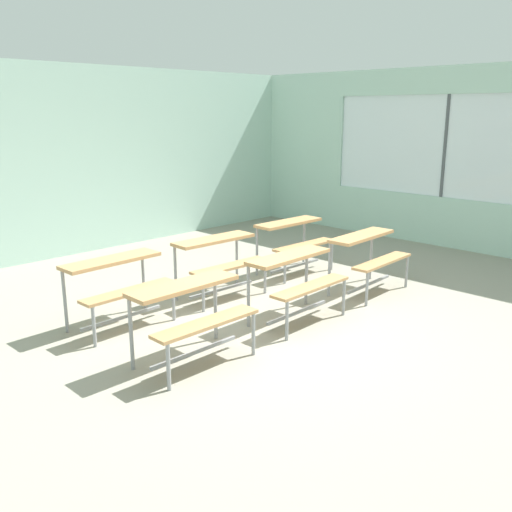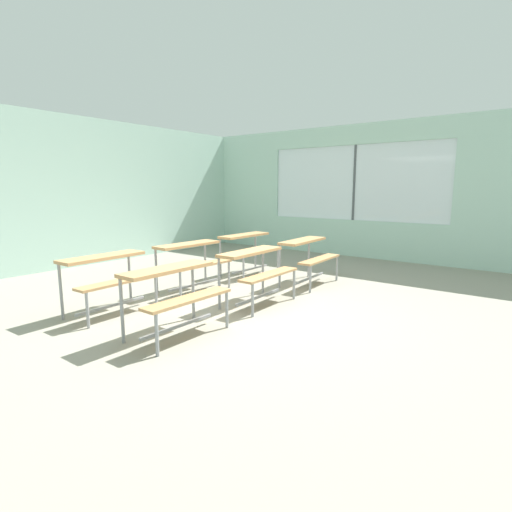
{
  "view_description": "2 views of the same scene",
  "coord_description": "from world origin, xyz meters",
  "px_view_note": "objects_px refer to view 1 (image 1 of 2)",
  "views": [
    {
      "loc": [
        -4.01,
        -3.87,
        2.29
      ],
      "look_at": [
        0.46,
        0.52,
        0.64
      ],
      "focal_mm": 38.98,
      "sensor_mm": 36.0,
      "label": 1
    },
    {
      "loc": [
        -3.8,
        -3.3,
        1.6
      ],
      "look_at": [
        0.8,
        0.17,
        0.61
      ],
      "focal_mm": 28.0,
      "sensor_mm": 36.0,
      "label": 2
    }
  ],
  "objects_px": {
    "desk_bench_r0c1": "(296,272)",
    "desk_bench_r1c2": "(294,234)",
    "desk_bench_r0c0": "(192,305)",
    "desk_bench_r0c2": "(368,249)",
    "desk_bench_r1c0": "(118,276)",
    "desk_bench_r1c1": "(220,253)"
  },
  "relations": [
    {
      "from": "desk_bench_r0c1",
      "to": "desk_bench_r1c2",
      "type": "distance_m",
      "value": 1.92
    },
    {
      "from": "desk_bench_r1c0",
      "to": "desk_bench_r1c2",
      "type": "xyz_separation_m",
      "value": [
        2.91,
        0.01,
        0.0
      ]
    },
    {
      "from": "desk_bench_r0c1",
      "to": "desk_bench_r1c0",
      "type": "distance_m",
      "value": 1.94
    },
    {
      "from": "desk_bench_r1c1",
      "to": "desk_bench_r0c1",
      "type": "bearing_deg",
      "value": -85.62
    },
    {
      "from": "desk_bench_r1c1",
      "to": "desk_bench_r1c2",
      "type": "relative_size",
      "value": 1.0
    },
    {
      "from": "desk_bench_r0c0",
      "to": "desk_bench_r0c1",
      "type": "bearing_deg",
      "value": 0.7
    },
    {
      "from": "desk_bench_r0c1",
      "to": "desk_bench_r0c2",
      "type": "xyz_separation_m",
      "value": [
        1.44,
        0.01,
        0.0
      ]
    },
    {
      "from": "desk_bench_r0c1",
      "to": "desk_bench_r1c1",
      "type": "distance_m",
      "value": 1.22
    },
    {
      "from": "desk_bench_r0c0",
      "to": "desk_bench_r1c0",
      "type": "bearing_deg",
      "value": 89.94
    },
    {
      "from": "desk_bench_r0c0",
      "to": "desk_bench_r0c2",
      "type": "bearing_deg",
      "value": 0.84
    },
    {
      "from": "desk_bench_r0c0",
      "to": "desk_bench_r0c2",
      "type": "height_order",
      "value": "same"
    },
    {
      "from": "desk_bench_r0c1",
      "to": "desk_bench_r1c0",
      "type": "height_order",
      "value": "same"
    },
    {
      "from": "desk_bench_r0c0",
      "to": "desk_bench_r1c0",
      "type": "xyz_separation_m",
      "value": [
        0.01,
        1.26,
        0.0
      ]
    },
    {
      "from": "desk_bench_r0c1",
      "to": "desk_bench_r1c2",
      "type": "height_order",
      "value": "same"
    },
    {
      "from": "desk_bench_r1c1",
      "to": "desk_bench_r1c0",
      "type": "bearing_deg",
      "value": -179.01
    },
    {
      "from": "desk_bench_r0c0",
      "to": "desk_bench_r1c1",
      "type": "xyz_separation_m",
      "value": [
        1.44,
        1.22,
        0.0
      ]
    },
    {
      "from": "desk_bench_r0c0",
      "to": "desk_bench_r0c2",
      "type": "xyz_separation_m",
      "value": [
        2.92,
        0.01,
        0.0
      ]
    },
    {
      "from": "desk_bench_r0c0",
      "to": "desk_bench_r0c2",
      "type": "distance_m",
      "value": 2.92
    },
    {
      "from": "desk_bench_r0c0",
      "to": "desk_bench_r1c0",
      "type": "height_order",
      "value": "same"
    },
    {
      "from": "desk_bench_r0c2",
      "to": "desk_bench_r1c1",
      "type": "bearing_deg",
      "value": 138.53
    },
    {
      "from": "desk_bench_r0c0",
      "to": "desk_bench_r1c2",
      "type": "bearing_deg",
      "value": 24.07
    },
    {
      "from": "desk_bench_r0c1",
      "to": "desk_bench_r0c2",
      "type": "bearing_deg",
      "value": -0.4
    }
  ]
}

